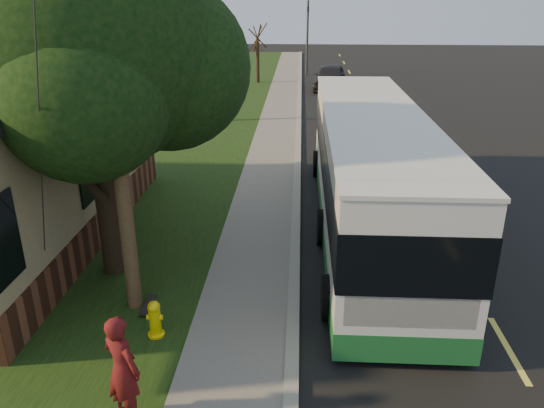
{
  "coord_description": "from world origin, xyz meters",
  "views": [
    {
      "loc": [
        0.06,
        -8.31,
        6.18
      ],
      "look_at": [
        -0.56,
        3.25,
        1.5
      ],
      "focal_mm": 35.0,
      "sensor_mm": 36.0,
      "label": 1
    }
  ],
  "objects_px": {
    "fire_hydrant": "(155,319)",
    "leafy_tree": "(93,44)",
    "traffic_signal": "(307,33)",
    "skateboard_main": "(148,305)",
    "distant_car": "(330,77)",
    "utility_pole": "(110,85)",
    "transit_bus": "(370,169)",
    "bare_tree_near": "(228,79)",
    "skateboarder": "(122,369)",
    "dumpster": "(7,176)",
    "bare_tree_far": "(258,54)"
  },
  "relations": [
    {
      "from": "utility_pole",
      "to": "skateboarder",
      "type": "bearing_deg",
      "value": -75.31
    },
    {
      "from": "fire_hydrant",
      "to": "traffic_signal",
      "type": "relative_size",
      "value": 0.13
    },
    {
      "from": "leafy_tree",
      "to": "transit_bus",
      "type": "bearing_deg",
      "value": 23.36
    },
    {
      "from": "fire_hydrant",
      "to": "skateboard_main",
      "type": "xyz_separation_m",
      "value": [
        -0.4,
        0.92,
        -0.31
      ]
    },
    {
      "from": "skateboarder",
      "to": "fire_hydrant",
      "type": "bearing_deg",
      "value": -55.93
    },
    {
      "from": "leafy_tree",
      "to": "traffic_signal",
      "type": "bearing_deg",
      "value": 81.53
    },
    {
      "from": "utility_pole",
      "to": "bare_tree_far",
      "type": "height_order",
      "value": "utility_pole"
    },
    {
      "from": "skateboarder",
      "to": "skateboard_main",
      "type": "distance_m",
      "value": 3.16
    },
    {
      "from": "skateboard_main",
      "to": "distant_car",
      "type": "relative_size",
      "value": 0.16
    },
    {
      "from": "bare_tree_near",
      "to": "skateboarder",
      "type": "xyz_separation_m",
      "value": [
        1.0,
        -20.08,
        -1.18
      ]
    },
    {
      "from": "transit_bus",
      "to": "distant_car",
      "type": "bearing_deg",
      "value": 89.84
    },
    {
      "from": "bare_tree_near",
      "to": "dumpster",
      "type": "bearing_deg",
      "value": -117.81
    },
    {
      "from": "traffic_signal",
      "to": "dumpster",
      "type": "distance_m",
      "value": 28.66
    },
    {
      "from": "transit_bus",
      "to": "skateboarder",
      "type": "height_order",
      "value": "transit_bus"
    },
    {
      "from": "traffic_signal",
      "to": "distant_car",
      "type": "bearing_deg",
      "value": -76.37
    },
    {
      "from": "transit_bus",
      "to": "bare_tree_near",
      "type": "bearing_deg",
      "value": 113.26
    },
    {
      "from": "traffic_signal",
      "to": "skateboarder",
      "type": "distance_m",
      "value": 36.27
    },
    {
      "from": "skateboarder",
      "to": "distant_car",
      "type": "distance_m",
      "value": 30.14
    },
    {
      "from": "traffic_signal",
      "to": "fire_hydrant",
      "type": "bearing_deg",
      "value": -95.21
    },
    {
      "from": "utility_pole",
      "to": "skateboarder",
      "type": "xyz_separation_m",
      "value": [
        0.81,
        -3.07,
        -3.66
      ]
    },
    {
      "from": "utility_pole",
      "to": "skateboard_main",
      "type": "height_order",
      "value": "utility_pole"
    },
    {
      "from": "bare_tree_near",
      "to": "bare_tree_far",
      "type": "height_order",
      "value": "bare_tree_near"
    },
    {
      "from": "utility_pole",
      "to": "bare_tree_near",
      "type": "relative_size",
      "value": 2.11
    },
    {
      "from": "bare_tree_far",
      "to": "skateboarder",
      "type": "distance_m",
      "value": 32.1
    },
    {
      "from": "bare_tree_far",
      "to": "transit_bus",
      "type": "distance_m",
      "value": 25.2
    },
    {
      "from": "utility_pole",
      "to": "leafy_tree",
      "type": "xyz_separation_m",
      "value": [
        -0.87,
        1.66,
        0.54
      ]
    },
    {
      "from": "fire_hydrant",
      "to": "utility_pole",
      "type": "bearing_deg",
      "value": 125.38
    },
    {
      "from": "bare_tree_far",
      "to": "transit_bus",
      "type": "xyz_separation_m",
      "value": [
        4.96,
        -24.7,
        -0.26
      ]
    },
    {
      "from": "skateboarder",
      "to": "skateboard_main",
      "type": "xyz_separation_m",
      "value": [
        -0.5,
        3.0,
        -0.85
      ]
    },
    {
      "from": "utility_pole",
      "to": "traffic_signal",
      "type": "distance_m",
      "value": 33.26
    },
    {
      "from": "utility_pole",
      "to": "distant_car",
      "type": "distance_m",
      "value": 27.51
    },
    {
      "from": "leafy_tree",
      "to": "bare_tree_far",
      "type": "height_order",
      "value": "leafy_tree"
    },
    {
      "from": "dumpster",
      "to": "utility_pole",
      "type": "bearing_deg",
      "value": -46.13
    },
    {
      "from": "leafy_tree",
      "to": "bare_tree_near",
      "type": "relative_size",
      "value": 1.81
    },
    {
      "from": "fire_hydrant",
      "to": "traffic_signal",
      "type": "bearing_deg",
      "value": 84.79
    },
    {
      "from": "leafy_tree",
      "to": "bare_tree_near",
      "type": "height_order",
      "value": "leafy_tree"
    },
    {
      "from": "distant_car",
      "to": "leafy_tree",
      "type": "bearing_deg",
      "value": -96.99
    },
    {
      "from": "fire_hydrant",
      "to": "skateboarder",
      "type": "bearing_deg",
      "value": -87.25
    },
    {
      "from": "skateboarder",
      "to": "transit_bus",
      "type": "bearing_deg",
      "value": -89.86
    },
    {
      "from": "bare_tree_near",
      "to": "traffic_signal",
      "type": "height_order",
      "value": "traffic_signal"
    },
    {
      "from": "traffic_signal",
      "to": "skateboarder",
      "type": "xyz_separation_m",
      "value": [
        -3.0,
        -36.08,
        -2.19
      ]
    },
    {
      "from": "skateboarder",
      "to": "dumpster",
      "type": "height_order",
      "value": "skateboarder"
    },
    {
      "from": "fire_hydrant",
      "to": "leafy_tree",
      "type": "distance_m",
      "value": 5.65
    },
    {
      "from": "dumpster",
      "to": "distant_car",
      "type": "bearing_deg",
      "value": 61.33
    },
    {
      "from": "bare_tree_near",
      "to": "transit_bus",
      "type": "distance_m",
      "value": 13.83
    },
    {
      "from": "skateboard_main",
      "to": "dumpster",
      "type": "bearing_deg",
      "value": 134.97
    },
    {
      "from": "utility_pole",
      "to": "transit_bus",
      "type": "bearing_deg",
      "value": 39.25
    },
    {
      "from": "utility_pole",
      "to": "traffic_signal",
      "type": "xyz_separation_m",
      "value": [
        3.81,
        33.01,
        -1.47
      ]
    },
    {
      "from": "utility_pole",
      "to": "skateboard_main",
      "type": "xyz_separation_m",
      "value": [
        0.3,
        -0.07,
        -4.51
      ]
    },
    {
      "from": "fire_hydrant",
      "to": "bare_tree_far",
      "type": "distance_m",
      "value": 30.04
    }
  ]
}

